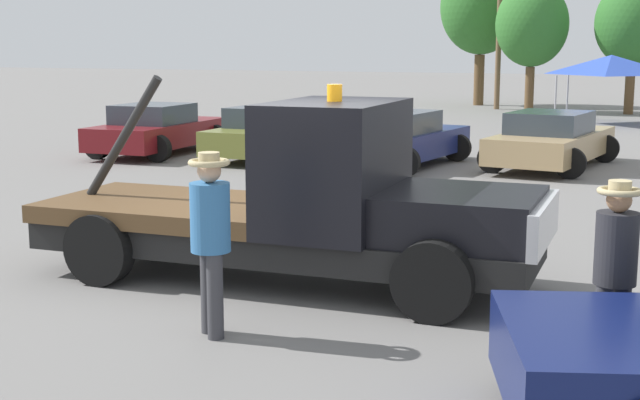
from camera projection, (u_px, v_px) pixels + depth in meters
name	position (u px, v px, depth m)	size (l,w,h in m)	color
ground_plane	(283.00, 281.00, 11.06)	(160.00, 160.00, 0.00)	slate
tow_truck	(312.00, 207.00, 10.76)	(6.32, 2.29, 2.51)	black
person_near_truck	(616.00, 261.00, 7.81)	(0.38, 0.38, 1.74)	#38383D
person_at_hood	(210.00, 229.00, 8.79)	(0.41, 0.41, 1.86)	#38383D
parked_car_maroon	(157.00, 130.00, 23.68)	(2.56, 4.55, 1.34)	maroon
parked_car_olive	(269.00, 133.00, 22.71)	(2.43, 4.31, 1.34)	olive
parked_car_navy	(397.00, 140.00, 21.24)	(2.91, 4.85, 1.34)	navy
parked_car_tan	(551.00, 140.00, 21.05)	(2.89, 4.93, 1.34)	tan
canopy_tent_blue	(611.00, 65.00, 32.21)	(3.46, 3.46, 2.51)	#9E9EA3
tree_left	(633.00, 23.00, 36.60)	(3.11, 3.11, 5.56)	brown
tree_center	(532.00, 25.00, 37.97)	(3.09, 3.09, 5.52)	brown
tree_right	(481.00, 7.00, 42.00)	(3.84, 3.84, 6.86)	brown
utility_pole	(500.00, 13.00, 39.42)	(2.20, 0.24, 8.02)	brown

